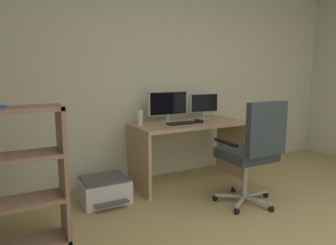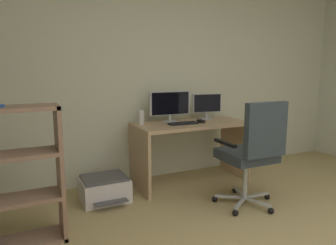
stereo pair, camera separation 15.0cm
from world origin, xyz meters
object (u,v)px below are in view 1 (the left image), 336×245
at_px(monitor_secondary, 204,104).
at_px(printer, 104,190).
at_px(computer_mouse, 199,121).
at_px(office_chair, 253,148).
at_px(desktop_speaker, 140,118).
at_px(desk, 189,139).
at_px(keyboard, 182,123).
at_px(monitor_main, 168,104).

relative_size(monitor_secondary, printer, 0.80).
height_order(computer_mouse, office_chair, office_chair).
relative_size(office_chair, printer, 2.19).
xyz_separation_m(desktop_speaker, printer, (-0.49, -0.19, -0.70)).
bearing_deg(office_chair, desk, 100.76).
relative_size(keyboard, desktop_speaker, 2.00).
relative_size(desk, computer_mouse, 13.60).
xyz_separation_m(monitor_secondary, computer_mouse, (-0.22, -0.22, -0.17)).
xyz_separation_m(keyboard, printer, (-0.95, -0.02, -0.62)).
xyz_separation_m(computer_mouse, desktop_speaker, (-0.69, 0.18, 0.07)).
xyz_separation_m(desk, computer_mouse, (0.10, -0.06, 0.22)).
relative_size(monitor_main, computer_mouse, 5.12).
bearing_deg(monitor_secondary, computer_mouse, -134.76).
height_order(monitor_secondary, printer, monitor_secondary).
xyz_separation_m(desk, monitor_main, (-0.20, 0.16, 0.41)).
height_order(monitor_secondary, desktop_speaker, monitor_secondary).
xyz_separation_m(desk, desktop_speaker, (-0.59, 0.11, 0.29)).
bearing_deg(desktop_speaker, printer, -158.62).
bearing_deg(desktop_speaker, computer_mouse, -14.42).
height_order(keyboard, desktop_speaker, desktop_speaker).
relative_size(monitor_main, office_chair, 0.48).
height_order(keyboard, printer, keyboard).
bearing_deg(monitor_main, desktop_speaker, -173.04).
distance_m(desk, keyboard, 0.26).
relative_size(desk, printer, 2.77).
xyz_separation_m(computer_mouse, printer, (-1.18, -0.02, -0.63)).
relative_size(desktop_speaker, printer, 0.35).
distance_m(keyboard, desktop_speaker, 0.49).
height_order(monitor_main, monitor_secondary, monitor_main).
bearing_deg(monitor_secondary, monitor_main, -179.99).
height_order(desktop_speaker, office_chair, office_chair).
distance_m(keyboard, computer_mouse, 0.24).
height_order(monitor_main, printer, monitor_main).
xyz_separation_m(monitor_main, monitor_secondary, (0.52, 0.00, -0.03)).
height_order(monitor_secondary, computer_mouse, monitor_secondary).
bearing_deg(desk, office_chair, -79.24).
relative_size(desk, office_chair, 1.26).
bearing_deg(computer_mouse, keyboard, -179.43).
relative_size(monitor_secondary, office_chair, 0.37).
bearing_deg(keyboard, desktop_speaker, 160.34).
height_order(monitor_main, keyboard, monitor_main).
xyz_separation_m(keyboard, desktop_speaker, (-0.45, 0.18, 0.07)).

